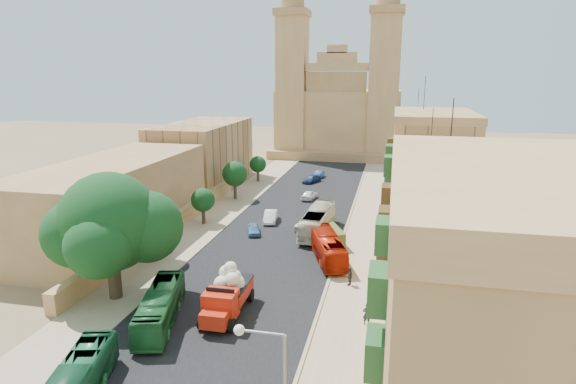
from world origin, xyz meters
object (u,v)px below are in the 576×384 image
at_px(street_tree_a, 155,226).
at_px(car_blue_b, 318,175).
at_px(ficus_tree, 111,225).
at_px(red_truck, 227,293).
at_px(pedestrian_c, 350,277).
at_px(car_white_b, 309,195).
at_px(street_tree_b, 203,200).
at_px(car_blue_a, 254,229).
at_px(street_tree_c, 235,174).
at_px(olive_pickup, 331,237).
at_px(car_white_a, 270,216).
at_px(car_dkblue, 312,179).
at_px(bus_green_north, 160,307).
at_px(car_cream, 310,224).
at_px(bus_red_east, 327,247).
at_px(church, 339,111).
at_px(street_tree_d, 258,165).
at_px(bus_cream_east, 317,221).
at_px(pedestrian_a, 367,314).

bearing_deg(street_tree_a, car_blue_b, 76.94).
xyz_separation_m(ficus_tree, red_truck, (9.72, -0.74, -4.44)).
bearing_deg(pedestrian_c, car_white_b, -149.75).
bearing_deg(street_tree_b, car_blue_a, -18.75).
height_order(street_tree_b, car_white_b, street_tree_b).
bearing_deg(red_truck, ficus_tree, 175.63).
bearing_deg(street_tree_c, street_tree_b, -90.00).
height_order(olive_pickup, car_white_a, olive_pickup).
height_order(street_tree_c, car_dkblue, street_tree_c).
relative_size(bus_green_north, car_cream, 1.85).
bearing_deg(car_dkblue, car_white_b, -57.65).
bearing_deg(red_truck, street_tree_b, 116.44).
height_order(red_truck, car_dkblue, red_truck).
bearing_deg(car_blue_a, bus_red_east, -51.01).
bearing_deg(car_white_b, church, -79.14).
bearing_deg(street_tree_c, street_tree_a, -90.00).
xyz_separation_m(street_tree_d, pedestrian_c, (18.87, -37.67, -2.06)).
distance_m(olive_pickup, car_white_a, 10.54).
relative_size(bus_red_east, car_blue_b, 2.62).
xyz_separation_m(car_white_b, pedestrian_c, (8.37, -27.82, 0.16)).
xyz_separation_m(bus_red_east, car_white_b, (-5.66, 22.34, -0.63)).
bearing_deg(olive_pickup, bus_red_east, -87.72).
bearing_deg(bus_cream_east, bus_green_north, 72.56).
bearing_deg(car_cream, pedestrian_c, 125.75).
height_order(ficus_tree, olive_pickup, ficus_tree).
distance_m(bus_cream_east, car_blue_b, 29.94).
height_order(church, street_tree_b, church).
distance_m(red_truck, car_white_a, 23.39).
xyz_separation_m(street_tree_b, car_white_a, (7.69, 2.49, -2.26)).
distance_m(bus_cream_east, car_dkblue, 26.19).
bearing_deg(olive_pickup, car_white_a, 141.98).
xyz_separation_m(church, car_blue_b, (-0.50, -25.67, -8.93)).
bearing_deg(pedestrian_c, bus_red_east, -140.21).
distance_m(car_cream, car_white_b, 13.66).
relative_size(street_tree_b, car_blue_b, 1.25).
xyz_separation_m(church, bus_green_north, (-4.00, -77.61, -8.26)).
relative_size(street_tree_b, bus_green_north, 0.49).
bearing_deg(car_dkblue, pedestrian_a, -51.11).
xyz_separation_m(street_tree_d, car_blue_a, (6.97, -26.37, -2.30)).
height_order(street_tree_a, car_cream, street_tree_a).
bearing_deg(car_cream, bus_green_north, 87.05).
relative_size(bus_red_east, car_dkblue, 2.25).
height_order(car_blue_a, pedestrian_a, pedestrian_a).
relative_size(car_white_b, car_blue_b, 1.08).
bearing_deg(car_blue_b, bus_red_east, -71.52).
bearing_deg(ficus_tree, car_cream, 59.19).
bearing_deg(car_blue_b, olive_pickup, -70.54).
distance_m(bus_cream_east, car_white_b, 15.23).
xyz_separation_m(street_tree_c, bus_red_east, (16.16, -20.18, -2.42)).
distance_m(car_white_b, car_blue_b, 14.82).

